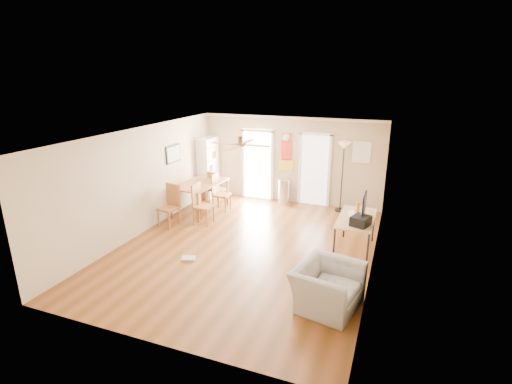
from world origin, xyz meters
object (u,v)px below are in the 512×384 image
at_px(dining_table, 201,197).
at_px(torchiere_lamp, 342,177).
at_px(wastebasket_b, 302,274).
at_px(printer, 361,221).
at_px(bookshelf, 209,168).
at_px(dining_chair_far, 217,188).
at_px(armchair, 327,287).
at_px(computer_desk, 355,235).
at_px(wastebasket_a, 328,267).
at_px(dining_chair_right_a, 222,193).
at_px(dining_chair_near, 168,206).
at_px(dining_chair_right_b, 203,204).
at_px(trash_can, 284,192).

height_order(dining_table, torchiere_lamp, torchiere_lamp).
distance_m(dining_table, torchiere_lamp, 4.06).
bearing_deg(torchiere_lamp, wastebasket_b, -90.61).
relative_size(dining_table, printer, 4.32).
xyz_separation_m(bookshelf, dining_chair_far, (0.57, -0.55, -0.44)).
bearing_deg(bookshelf, armchair, -34.31).
xyz_separation_m(computer_desk, armchair, (-0.17, -2.29, -0.04)).
xyz_separation_m(dining_table, wastebasket_a, (4.11, -2.31, -0.27)).
bearing_deg(printer, armchair, -80.09).
relative_size(computer_desk, wastebasket_b, 5.49).
xyz_separation_m(dining_chair_far, computer_desk, (4.29, -1.84, -0.10)).
bearing_deg(dining_table, bookshelf, 107.02).
distance_m(bookshelf, dining_table, 1.44).
bearing_deg(wastebasket_a, armchair, -80.26).
height_order(dining_chair_right_a, wastebasket_a, dining_chair_right_a).
xyz_separation_m(dining_chair_near, wastebasket_a, (4.32, -1.00, -0.40)).
bearing_deg(dining_chair_right_a, printer, -116.39).
relative_size(computer_desk, armchair, 1.33).
height_order(printer, wastebasket_b, printer).
height_order(dining_chair_far, torchiere_lamp, torchiere_lamp).
xyz_separation_m(bookshelf, computer_desk, (4.86, -2.39, -0.54)).
height_order(dining_chair_far, wastebasket_b, dining_chair_far).
bearing_deg(armchair, bookshelf, 57.39).
bearing_deg(bookshelf, torchiere_lamp, 12.75).
xyz_separation_m(dining_table, wastebasket_b, (3.71, -2.75, -0.28)).
xyz_separation_m(dining_table, printer, (4.60, -1.53, 0.49)).
bearing_deg(dining_chair_right_b, dining_chair_right_a, -0.65).
distance_m(dining_chair_far, wastebasket_b, 4.97).
distance_m(dining_chair_right_b, wastebasket_a, 3.87).
bearing_deg(torchiere_lamp, dining_chair_far, -168.82).
xyz_separation_m(dining_chair_right_a, wastebasket_a, (3.56, -2.55, -0.39)).
relative_size(dining_table, dining_chair_right_b, 1.57).
bearing_deg(trash_can, printer, -49.62).
bearing_deg(armchair, wastebasket_a, 22.06).
distance_m(dining_chair_far, computer_desk, 4.67).
bearing_deg(trash_can, dining_chair_right_b, -122.73).
distance_m(torchiere_lamp, computer_desk, 2.71).
relative_size(dining_chair_right_b, dining_chair_far, 1.05).
bearing_deg(dining_chair_right_a, torchiere_lamp, -72.48).
xyz_separation_m(dining_chair_far, wastebasket_b, (3.53, -3.48, -0.37)).
bearing_deg(computer_desk, wastebasket_b, -114.95).
xyz_separation_m(dining_table, trash_can, (2.04, 1.48, -0.05)).
bearing_deg(computer_desk, bookshelf, 153.84).
relative_size(wastebasket_a, wastebasket_b, 1.04).
distance_m(dining_table, printer, 4.87).
relative_size(dining_chair_near, wastebasket_b, 3.93).
relative_size(printer, armchair, 0.34).
bearing_deg(torchiere_lamp, trash_can, 178.25).
relative_size(computer_desk, printer, 3.90).
height_order(bookshelf, wastebasket_a, bookshelf).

